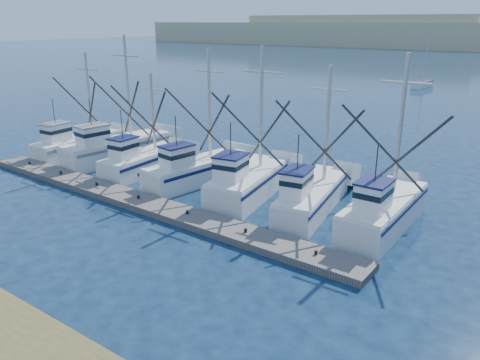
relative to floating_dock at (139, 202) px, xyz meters
name	(u,v)px	position (x,y,z in m)	size (l,w,h in m)	color
ground	(177,298)	(8.74, -6.20, -0.20)	(500.00, 500.00, 0.00)	#0C1C35
floating_dock	(139,202)	(0.00, 0.00, 0.00)	(29.32, 1.95, 0.39)	#68635D
trawler_fleet	(195,169)	(0.23, 5.03, 0.80)	(28.51, 9.12, 9.62)	white
sailboat_far	(422,85)	(-0.24, 63.93, 0.31)	(2.23, 5.71, 8.10)	white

